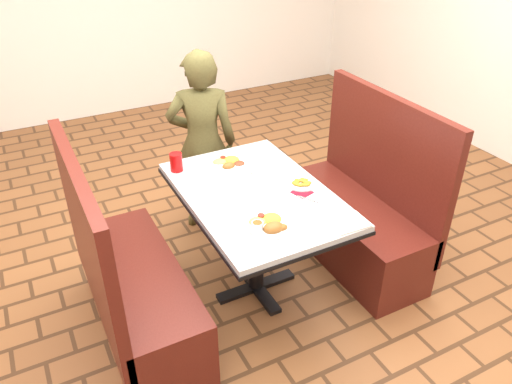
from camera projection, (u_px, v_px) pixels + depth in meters
dining_table at (256, 206)px, 2.99m from camera, size 0.81×1.21×0.75m
booth_bench_left at (132, 289)px, 2.84m from camera, size 0.47×1.20×1.17m
booth_bench_right at (358, 216)px, 3.47m from camera, size 0.47×1.20×1.17m
diner_person at (203, 143)px, 3.64m from camera, size 0.59×0.49×1.38m
near_dinner_plate at (270, 222)px, 2.62m from camera, size 0.26×0.26×0.08m
far_dinner_plate at (229, 162)px, 3.21m from camera, size 0.25×0.25×0.06m
plantain_plate at (302, 183)px, 3.00m from camera, size 0.18×0.18×0.03m
maroon_napkin at (302, 192)px, 2.93m from camera, size 0.13×0.13×0.00m
spoon_utensil at (308, 199)px, 2.86m from camera, size 0.08×0.12×0.00m
red_tumbler at (176, 162)px, 3.13m from camera, size 0.08×0.08×0.12m
paper_napkin at (348, 223)px, 2.65m from camera, size 0.21×0.16×0.01m
knife_utensil at (284, 224)px, 2.64m from camera, size 0.03×0.16×0.00m
fork_utensil at (276, 232)px, 2.58m from camera, size 0.04×0.14×0.00m
lettuce_shreds at (257, 186)px, 3.00m from camera, size 0.28×0.32×0.00m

